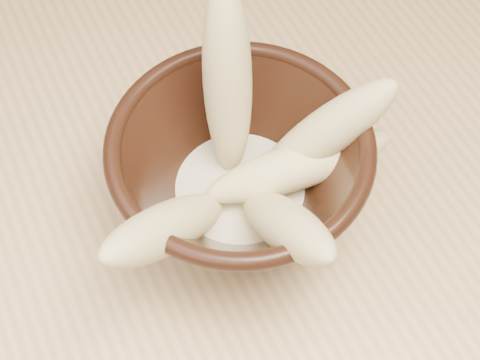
% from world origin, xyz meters
% --- Properties ---
extents(table, '(1.20, 0.80, 0.75)m').
position_xyz_m(table, '(0.00, 0.00, 0.67)').
color(table, '#DCAD79').
rests_on(table, ground).
extents(bowl, '(0.20, 0.20, 0.11)m').
position_xyz_m(bowl, '(0.17, -0.06, 0.81)').
color(bowl, black).
rests_on(bowl, table).
extents(milk_puddle, '(0.11, 0.11, 0.02)m').
position_xyz_m(milk_puddle, '(0.17, -0.06, 0.79)').
color(milk_puddle, beige).
rests_on(milk_puddle, bowl).
extents(banana_upright, '(0.07, 0.10, 0.17)m').
position_xyz_m(banana_upright, '(0.18, -0.02, 0.87)').
color(banana_upright, '#CDC179').
rests_on(banana_upright, bowl).
extents(banana_left, '(0.14, 0.10, 0.12)m').
position_xyz_m(banana_left, '(0.10, -0.09, 0.84)').
color(banana_left, '#CDC179').
rests_on(banana_left, bowl).
extents(banana_right, '(0.13, 0.07, 0.13)m').
position_xyz_m(banana_right, '(0.24, -0.07, 0.84)').
color(banana_right, '#CDC179').
rests_on(banana_right, bowl).
extents(banana_across, '(0.16, 0.06, 0.05)m').
position_xyz_m(banana_across, '(0.21, -0.08, 0.82)').
color(banana_across, '#CDC179').
rests_on(banana_across, bowl).
extents(banana_front, '(0.04, 0.13, 0.12)m').
position_xyz_m(banana_front, '(0.17, -0.13, 0.84)').
color(banana_front, '#CDC179').
rests_on(banana_front, bowl).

